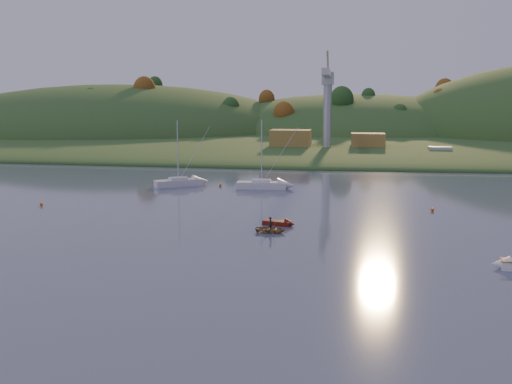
# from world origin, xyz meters

# --- Properties ---
(ground) EXTENTS (500.00, 500.00, 0.00)m
(ground) POSITION_xyz_m (0.00, 0.00, 0.00)
(ground) COLOR #354557
(ground) RESTS_ON ground
(far_shore) EXTENTS (620.00, 220.00, 1.50)m
(far_shore) POSITION_xyz_m (0.00, 230.00, 0.00)
(far_shore) COLOR #284C1E
(far_shore) RESTS_ON ground
(shore_slope) EXTENTS (640.00, 150.00, 7.00)m
(shore_slope) POSITION_xyz_m (0.00, 165.00, 0.00)
(shore_slope) COLOR #284C1E
(shore_slope) RESTS_ON ground
(hill_left) EXTENTS (170.00, 140.00, 44.00)m
(hill_left) POSITION_xyz_m (-90.00, 200.00, 0.00)
(hill_left) COLOR #284C1E
(hill_left) RESTS_ON ground
(hill_center) EXTENTS (140.00, 120.00, 36.00)m
(hill_center) POSITION_xyz_m (10.00, 210.00, 0.00)
(hill_center) COLOR #284C1E
(hill_center) RESTS_ON ground
(hillside_trees) EXTENTS (280.00, 50.00, 32.00)m
(hillside_trees) POSITION_xyz_m (0.00, 185.00, 0.00)
(hillside_trees) COLOR #1A491C
(hillside_trees) RESTS_ON ground
(wharf) EXTENTS (42.00, 16.00, 2.40)m
(wharf) POSITION_xyz_m (5.00, 122.00, 1.20)
(wharf) COLOR slate
(wharf) RESTS_ON ground
(shed_west) EXTENTS (11.00, 8.00, 4.80)m
(shed_west) POSITION_xyz_m (-8.00, 123.00, 4.80)
(shed_west) COLOR olive
(shed_west) RESTS_ON wharf
(shed_east) EXTENTS (9.00, 7.00, 4.00)m
(shed_east) POSITION_xyz_m (13.00, 124.00, 4.40)
(shed_east) COLOR olive
(shed_east) RESTS_ON wharf
(dock_crane) EXTENTS (3.20, 28.00, 20.30)m
(dock_crane) POSITION_xyz_m (2.00, 118.39, 17.17)
(dock_crane) COLOR #B7B7BC
(dock_crane) RESTS_ON wharf
(sailboat_near) EXTENTS (8.39, 6.90, 11.72)m
(sailboat_near) POSITION_xyz_m (-22.12, 63.26, 0.75)
(sailboat_near) COLOR silver
(sailboat_near) RESTS_ON ground
(sailboat_far) EXTENTS (8.75, 3.23, 11.91)m
(sailboat_far) POSITION_xyz_m (-7.00, 62.73, 0.76)
(sailboat_far) COLOR silver
(sailboat_far) RESTS_ON ground
(canoe) EXTENTS (3.62, 2.66, 0.73)m
(canoe) POSITION_xyz_m (-0.94, 29.87, 0.36)
(canoe) COLOR #8C744D
(canoe) RESTS_ON ground
(paddler) EXTENTS (0.40, 0.59, 1.57)m
(paddler) POSITION_xyz_m (-0.94, 29.87, 0.79)
(paddler) COLOR black
(paddler) RESTS_ON ground
(red_tender) EXTENTS (4.18, 2.14, 1.36)m
(red_tender) POSITION_xyz_m (0.04, 33.74, 0.28)
(red_tender) COLOR #5E170D
(red_tender) RESTS_ON ground
(work_vessel) EXTENTS (13.41, 4.86, 3.44)m
(work_vessel) POSITION_xyz_m (31.08, 118.00, 1.23)
(work_vessel) COLOR slate
(work_vessel) RESTS_ON ground
(buoy_1) EXTENTS (0.50, 0.50, 0.50)m
(buoy_1) POSITION_xyz_m (19.41, 46.12, 0.25)
(buoy_1) COLOR orange
(buoy_1) RESTS_ON ground
(buoy_2) EXTENTS (0.50, 0.50, 0.50)m
(buoy_2) POSITION_xyz_m (-36.18, 41.39, 0.25)
(buoy_2) COLOR orange
(buoy_2) RESTS_ON ground
(buoy_3) EXTENTS (0.50, 0.50, 0.50)m
(buoy_3) POSITION_xyz_m (-14.65, 64.04, 0.25)
(buoy_3) COLOR orange
(buoy_3) RESTS_ON ground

